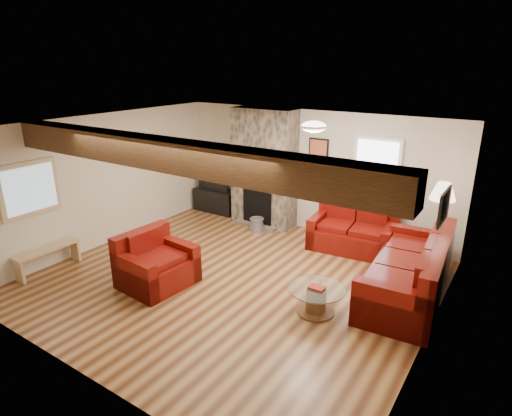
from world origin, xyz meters
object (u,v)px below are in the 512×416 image
(armchair_red, at_px, (157,260))
(floor_lamp, at_px, (443,197))
(loveseat, at_px, (352,229))
(coffee_table, at_px, (316,300))
(television, at_px, (216,180))
(sofa_three, at_px, (408,267))
(tv_cabinet, at_px, (216,200))

(armchair_red, xyz_separation_m, floor_lamp, (3.58, 2.86, 0.93))
(loveseat, distance_m, coffee_table, 2.39)
(television, bearing_deg, loveseat, -4.89)
(floor_lamp, bearing_deg, television, 174.89)
(sofa_three, xyz_separation_m, television, (-4.84, 1.45, 0.31))
(loveseat, height_order, coffee_table, loveseat)
(coffee_table, height_order, tv_cabinet, tv_cabinet)
(sofa_three, relative_size, loveseat, 1.59)
(armchair_red, height_order, television, television)
(sofa_three, height_order, loveseat, sofa_three)
(tv_cabinet, height_order, floor_lamp, floor_lamp)
(sofa_three, relative_size, tv_cabinet, 2.28)
(sofa_three, distance_m, television, 5.06)
(sofa_three, relative_size, armchair_red, 2.32)
(armchair_red, distance_m, coffee_table, 2.57)
(sofa_three, bearing_deg, loveseat, -135.25)
(loveseat, height_order, floor_lamp, floor_lamp)
(coffee_table, xyz_separation_m, floor_lamp, (1.11, 2.20, 1.16))
(armchair_red, height_order, tv_cabinet, armchair_red)
(sofa_three, relative_size, coffee_table, 3.07)
(floor_lamp, bearing_deg, tv_cabinet, 174.89)
(loveseat, relative_size, television, 1.81)
(loveseat, bearing_deg, television, 169.31)
(armchair_red, bearing_deg, coffee_table, -70.61)
(sofa_three, xyz_separation_m, loveseat, (-1.33, 1.15, -0.06))
(television, bearing_deg, tv_cabinet, 0.00)
(tv_cabinet, xyz_separation_m, floor_lamp, (5.01, -0.45, 1.09))
(sofa_three, distance_m, floor_lamp, 1.34)
(loveseat, relative_size, floor_lamp, 0.97)
(coffee_table, distance_m, television, 4.76)
(coffee_table, height_order, television, television)
(sofa_three, bearing_deg, armchair_red, -65.80)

